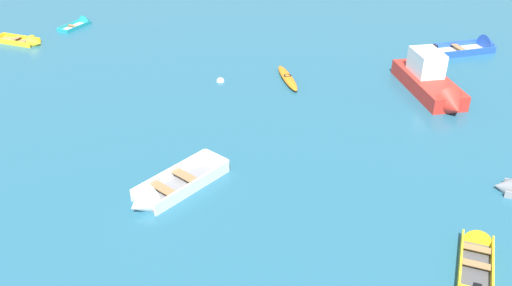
{
  "coord_description": "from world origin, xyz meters",
  "views": [
    {
      "loc": [
        3.05,
        0.42,
        12.58
      ],
      "look_at": [
        0.0,
        21.07,
        0.15
      ],
      "focal_mm": 38.53,
      "sensor_mm": 36.0,
      "label": 1
    }
  ],
  "objects_px": {
    "kayak_orange_back_row_center": "(288,78)",
    "mooring_buoy_trailing": "(221,81)",
    "motor_launch_red_outer_right": "(432,83)",
    "rowboat_white_far_left": "(160,194)",
    "rowboat_turquoise_near_camera": "(82,23)",
    "rowboat_yellow_near_left": "(27,42)",
    "rowboat_yellow_cluster_outer": "(477,250)",
    "rowboat_blue_outer_left": "(478,47)"
  },
  "relations": [
    {
      "from": "rowboat_yellow_near_left",
      "to": "rowboat_blue_outer_left",
      "type": "xyz_separation_m",
      "value": [
        28.42,
        3.17,
        0.04
      ]
    },
    {
      "from": "rowboat_yellow_cluster_outer",
      "to": "kayak_orange_back_row_center",
      "type": "bearing_deg",
      "value": 120.18
    },
    {
      "from": "motor_launch_red_outer_right",
      "to": "mooring_buoy_trailing",
      "type": "xyz_separation_m",
      "value": [
        -11.27,
        -0.03,
        -0.65
      ]
    },
    {
      "from": "rowboat_yellow_near_left",
      "to": "rowboat_turquoise_near_camera",
      "type": "bearing_deg",
      "value": 66.05
    },
    {
      "from": "kayak_orange_back_row_center",
      "to": "mooring_buoy_trailing",
      "type": "relative_size",
      "value": 7.85
    },
    {
      "from": "rowboat_yellow_near_left",
      "to": "rowboat_yellow_cluster_outer",
      "type": "relative_size",
      "value": 1.06
    },
    {
      "from": "motor_launch_red_outer_right",
      "to": "rowboat_yellow_cluster_outer",
      "type": "height_order",
      "value": "motor_launch_red_outer_right"
    },
    {
      "from": "rowboat_white_far_left",
      "to": "rowboat_turquoise_near_camera",
      "type": "bearing_deg",
      "value": 121.12
    },
    {
      "from": "motor_launch_red_outer_right",
      "to": "rowboat_blue_outer_left",
      "type": "xyz_separation_m",
      "value": [
        3.69,
        6.99,
        -0.45
      ]
    },
    {
      "from": "rowboat_yellow_cluster_outer",
      "to": "rowboat_white_far_left",
      "type": "distance_m",
      "value": 11.44
    },
    {
      "from": "motor_launch_red_outer_right",
      "to": "mooring_buoy_trailing",
      "type": "distance_m",
      "value": 11.29
    },
    {
      "from": "mooring_buoy_trailing",
      "to": "rowboat_blue_outer_left",
      "type": "bearing_deg",
      "value": 25.11
    },
    {
      "from": "motor_launch_red_outer_right",
      "to": "rowboat_white_far_left",
      "type": "xyz_separation_m",
      "value": [
        -11.37,
        -10.98,
        -0.42
      ]
    },
    {
      "from": "rowboat_yellow_cluster_outer",
      "to": "mooring_buoy_trailing",
      "type": "height_order",
      "value": "rowboat_yellow_cluster_outer"
    },
    {
      "from": "rowboat_blue_outer_left",
      "to": "mooring_buoy_trailing",
      "type": "distance_m",
      "value": 16.53
    },
    {
      "from": "rowboat_yellow_cluster_outer",
      "to": "rowboat_white_far_left",
      "type": "relative_size",
      "value": 0.76
    },
    {
      "from": "rowboat_yellow_near_left",
      "to": "rowboat_blue_outer_left",
      "type": "height_order",
      "value": "rowboat_blue_outer_left"
    },
    {
      "from": "kayak_orange_back_row_center",
      "to": "rowboat_blue_outer_left",
      "type": "distance_m",
      "value": 12.98
    },
    {
      "from": "rowboat_yellow_cluster_outer",
      "to": "mooring_buoy_trailing",
      "type": "distance_m",
      "value": 16.76
    },
    {
      "from": "rowboat_yellow_near_left",
      "to": "kayak_orange_back_row_center",
      "type": "height_order",
      "value": "rowboat_yellow_near_left"
    },
    {
      "from": "rowboat_turquoise_near_camera",
      "to": "rowboat_white_far_left",
      "type": "distance_m",
      "value": 22.21
    },
    {
      "from": "rowboat_yellow_cluster_outer",
      "to": "rowboat_turquoise_near_camera",
      "type": "bearing_deg",
      "value": 138.11
    },
    {
      "from": "rowboat_yellow_near_left",
      "to": "rowboat_white_far_left",
      "type": "height_order",
      "value": "rowboat_white_far_left"
    },
    {
      "from": "rowboat_yellow_cluster_outer",
      "to": "mooring_buoy_trailing",
      "type": "bearing_deg",
      "value": 132.2
    },
    {
      "from": "kayak_orange_back_row_center",
      "to": "rowboat_turquoise_near_camera",
      "type": "relative_size",
      "value": 1.21
    },
    {
      "from": "kayak_orange_back_row_center",
      "to": "rowboat_yellow_cluster_outer",
      "type": "relative_size",
      "value": 0.99
    },
    {
      "from": "rowboat_blue_outer_left",
      "to": "rowboat_yellow_cluster_outer",
      "type": "bearing_deg",
      "value": -100.81
    },
    {
      "from": "motor_launch_red_outer_right",
      "to": "rowboat_turquoise_near_camera",
      "type": "distance_m",
      "value": 24.23
    },
    {
      "from": "rowboat_turquoise_near_camera",
      "to": "mooring_buoy_trailing",
      "type": "height_order",
      "value": "rowboat_turquoise_near_camera"
    },
    {
      "from": "rowboat_yellow_near_left",
      "to": "rowboat_white_far_left",
      "type": "distance_m",
      "value": 19.93
    },
    {
      "from": "kayak_orange_back_row_center",
      "to": "rowboat_yellow_cluster_outer",
      "type": "xyz_separation_m",
      "value": [
        7.6,
        -13.08,
        0.02
      ]
    },
    {
      "from": "rowboat_white_far_left",
      "to": "motor_launch_red_outer_right",
      "type": "bearing_deg",
      "value": 44.0
    },
    {
      "from": "kayak_orange_back_row_center",
      "to": "mooring_buoy_trailing",
      "type": "xyz_separation_m",
      "value": [
        -3.65,
        -0.66,
        -0.16
      ]
    },
    {
      "from": "motor_launch_red_outer_right",
      "to": "rowboat_yellow_cluster_outer",
      "type": "relative_size",
      "value": 1.8
    },
    {
      "from": "rowboat_turquoise_near_camera",
      "to": "mooring_buoy_trailing",
      "type": "relative_size",
      "value": 6.5
    },
    {
      "from": "rowboat_yellow_cluster_outer",
      "to": "rowboat_blue_outer_left",
      "type": "xyz_separation_m",
      "value": [
        3.71,
        19.43,
        0.02
      ]
    },
    {
      "from": "motor_launch_red_outer_right",
      "to": "mooring_buoy_trailing",
      "type": "height_order",
      "value": "motor_launch_red_outer_right"
    },
    {
      "from": "rowboat_yellow_near_left",
      "to": "kayak_orange_back_row_center",
      "type": "relative_size",
      "value": 1.07
    },
    {
      "from": "motor_launch_red_outer_right",
      "to": "kayak_orange_back_row_center",
      "type": "distance_m",
      "value": 7.66
    },
    {
      "from": "kayak_orange_back_row_center",
      "to": "rowboat_blue_outer_left",
      "type": "bearing_deg",
      "value": 29.3
    },
    {
      "from": "motor_launch_red_outer_right",
      "to": "kayak_orange_back_row_center",
      "type": "height_order",
      "value": "motor_launch_red_outer_right"
    },
    {
      "from": "rowboat_turquoise_near_camera",
      "to": "motor_launch_red_outer_right",
      "type": "bearing_deg",
      "value": -19.38
    }
  ]
}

